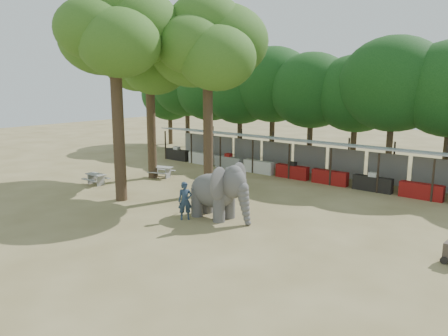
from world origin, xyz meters
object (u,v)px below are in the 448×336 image
Objects in this scene: yard_tree_back at (208,45)px; picnic_table_far at (161,170)px; yard_tree_center at (115,30)px; elephant at (220,191)px; picnic_table_near at (96,178)px; yard_tree_left at (150,56)px; handler at (185,201)px.

yard_tree_back is 9.80m from picnic_table_far.
elephant is (6.58, 0.72, -7.84)m from yard_tree_center.
picnic_table_far is at bearing 115.02° from yard_tree_center.
picnic_table_near is at bearing -157.80° from yard_tree_back.
yard_tree_back reaches higher than yard_tree_left.
yard_tree_left is 7.69× the size of picnic_table_near.
yard_tree_center is 5.04m from yard_tree_back.
picnic_table_near is at bearing 165.18° from yard_tree_center.
yard_tree_center is 9.73m from picnic_table_near.
handler is at bearing -10.22° from picnic_table_near.
picnic_table_near is at bearing -129.20° from picnic_table_far.
handler is at bearing -136.17° from elephant.
yard_tree_left is 12.52m from elephant.
yard_tree_center is 10.46m from picnic_table_far.
elephant is at bearing -43.72° from picnic_table_far.
yard_tree_center is 3.39× the size of elephant.
yard_tree_left is 5.95× the size of handler.
handler reaches higher than picnic_table_near.
picnic_table_near is at bearing 177.57° from elephant.
elephant reaches higher than picnic_table_far.
yard_tree_center reaches higher than picnic_table_near.
yard_tree_left is 5.92m from yard_tree_center.
yard_tree_center is at bearing -126.86° from yard_tree_back.
yard_tree_back is at bearing 53.14° from yard_tree_center.
elephant is at bearing -42.58° from yard_tree_back.
yard_tree_center is 1.06× the size of yard_tree_back.
yard_tree_left reaches higher than picnic_table_far.
elephant is at bearing -24.11° from yard_tree_left.
picnic_table_far is at bearing 95.48° from handler.
elephant is (9.58, -4.29, -6.83)m from yard_tree_left.
picnic_table_near is (-7.13, -2.91, -8.08)m from yard_tree_back.
yard_tree_back is at bearing -9.46° from yard_tree_left.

